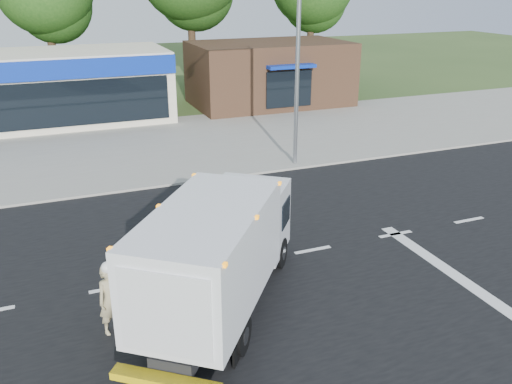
{
  "coord_description": "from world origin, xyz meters",
  "views": [
    {
      "loc": [
        -7.02,
        -13.06,
        7.67
      ],
      "look_at": [
        -1.41,
        1.14,
        1.7
      ],
      "focal_mm": 38.0,
      "sensor_mm": 36.0,
      "label": 1
    }
  ],
  "objects": [
    {
      "name": "parking_apron",
      "position": [
        0.0,
        14.0,
        0.01
      ],
      "size": [
        60.0,
        9.0,
        0.02
      ],
      "primitive_type": "cube",
      "color": "gray",
      "rests_on": "ground"
    },
    {
      "name": "traffic_signal_pole",
      "position": [
        2.35,
        7.6,
        4.92
      ],
      "size": [
        3.51,
        0.25,
        8.0
      ],
      "color": "gray",
      "rests_on": "ground"
    },
    {
      "name": "road_asphalt",
      "position": [
        0.0,
        0.0,
        0.0
      ],
      "size": [
        60.0,
        14.0,
        0.02
      ],
      "primitive_type": "cube",
      "color": "black",
      "rests_on": "ground"
    },
    {
      "name": "ground",
      "position": [
        0.0,
        0.0,
        0.0
      ],
      "size": [
        120.0,
        120.0,
        0.0
      ],
      "primitive_type": "plane",
      "color": "#385123",
      "rests_on": "ground"
    },
    {
      "name": "lane_markings",
      "position": [
        1.35,
        -1.35,
        0.02
      ],
      "size": [
        55.2,
        7.0,
        0.01
      ],
      "color": "silver",
      "rests_on": "road_asphalt"
    },
    {
      "name": "sidewalk",
      "position": [
        0.0,
        8.2,
        0.06
      ],
      "size": [
        60.0,
        2.4,
        0.12
      ],
      "primitive_type": "cube",
      "color": "gray",
      "rests_on": "ground"
    },
    {
      "name": "retail_strip_mall",
      "position": [
        -9.0,
        19.93,
        2.01
      ],
      "size": [
        18.0,
        6.2,
        4.0
      ],
      "color": "beige",
      "rests_on": "ground"
    },
    {
      "name": "emergency_worker",
      "position": [
        -6.2,
        -1.94,
        0.9
      ],
      "size": [
        0.74,
        0.62,
        1.83
      ],
      "rotation": [
        0.0,
        0.0,
        0.38
      ],
      "color": "tan",
      "rests_on": "ground"
    },
    {
      "name": "ems_box_truck",
      "position": [
        -3.61,
        -2.07,
        1.76
      ],
      "size": [
        5.82,
        6.77,
        3.05
      ],
      "rotation": [
        0.0,
        0.0,
        0.93
      ],
      "color": "black",
      "rests_on": "ground"
    },
    {
      "name": "brown_storefront",
      "position": [
        7.0,
        19.98,
        2.0
      ],
      "size": [
        10.0,
        6.7,
        4.0
      ],
      "color": "#382316",
      "rests_on": "ground"
    }
  ]
}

